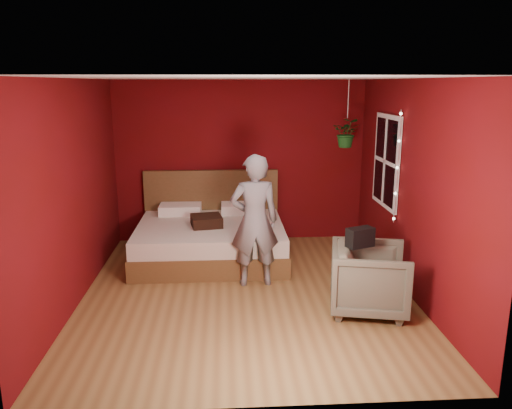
% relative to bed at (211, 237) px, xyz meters
% --- Properties ---
extents(floor, '(4.50, 4.50, 0.00)m').
position_rel_bed_xyz_m(floor, '(0.47, -1.39, -0.31)').
color(floor, olive).
rests_on(floor, ground).
extents(room_walls, '(4.04, 4.54, 2.62)m').
position_rel_bed_xyz_m(room_walls, '(0.47, -1.39, 1.37)').
color(room_walls, '#5A090F').
rests_on(room_walls, ground).
extents(window, '(0.05, 0.97, 1.27)m').
position_rel_bed_xyz_m(window, '(2.44, -0.49, 1.19)').
color(window, white).
rests_on(window, room_walls).
extents(fairy_lights, '(0.04, 0.04, 1.45)m').
position_rel_bed_xyz_m(fairy_lights, '(2.41, -1.01, 1.19)').
color(fairy_lights, silver).
rests_on(fairy_lights, room_walls).
extents(bed, '(2.15, 1.83, 1.18)m').
position_rel_bed_xyz_m(bed, '(0.00, 0.00, 0.00)').
color(bed, brown).
rests_on(bed, ground).
extents(person, '(0.65, 0.46, 1.70)m').
position_rel_bed_xyz_m(person, '(0.59, -1.09, 0.54)').
color(person, slate).
rests_on(person, ground).
extents(armchair, '(1.01, 0.99, 0.78)m').
position_rel_bed_xyz_m(armchair, '(1.84, -1.96, 0.08)').
color(armchair, '#5F5D4B').
rests_on(armchair, ground).
extents(handbag, '(0.34, 0.26, 0.22)m').
position_rel_bed_xyz_m(handbag, '(1.71, -1.96, 0.58)').
color(handbag, black).
rests_on(handbag, armchair).
extents(throw_pillow, '(0.49, 0.49, 0.15)m').
position_rel_bed_xyz_m(throw_pillow, '(-0.05, -0.20, 0.31)').
color(throw_pillow, black).
rests_on(throw_pillow, bed).
extents(hanging_plant, '(0.48, 0.44, 0.98)m').
position_rel_bed_xyz_m(hanging_plant, '(2.02, 0.09, 1.53)').
color(hanging_plant, silver).
rests_on(hanging_plant, room_walls).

